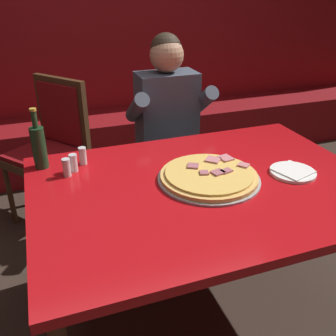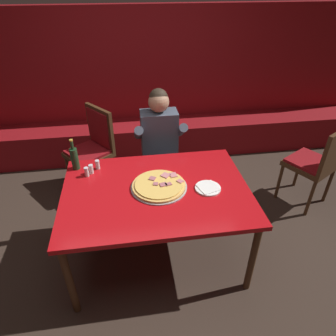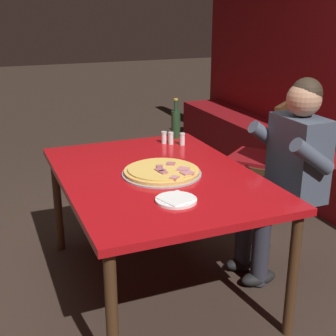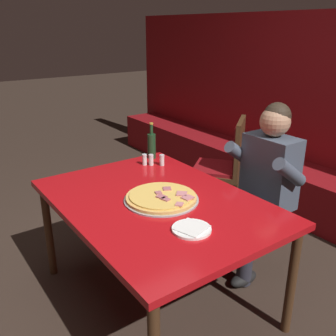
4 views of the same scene
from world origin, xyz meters
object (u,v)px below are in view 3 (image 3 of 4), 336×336
Objects in this scene: pizza at (162,172)px; shaker_oregano at (182,140)px; plate_white_paper at (176,200)px; shaker_red_pepper_flakes at (164,138)px; main_dining_table at (157,184)px; dining_chair_near_left at (267,152)px; beer_bottle at (176,123)px; shaker_parmesan at (171,139)px; diner_seated_blue_shirt at (286,170)px.

shaker_oregano is at bearing 145.13° from pizza.
shaker_red_pepper_flakes is at bearing 161.53° from plate_white_paper.
plate_white_paper is at bearing -18.47° from shaker_red_pepper_flakes.
plate_white_paper is 1.00m from shaker_oregano.
dining_chair_near_left reaches higher than main_dining_table.
shaker_oregano is at bearing 49.53° from shaker_red_pepper_flakes.
plate_white_paper is at bearing -23.08° from beer_bottle.
pizza is 1.58× the size of beer_bottle.
beer_bottle is (-1.09, 0.46, 0.10)m from plate_white_paper.
main_dining_table is 3.28× the size of pizza.
shaker_oregano is 1.00× the size of shaker_red_pepper_flakes.
main_dining_table is at bearing -38.07° from shaker_oregano.
main_dining_table is at bearing 172.35° from plate_white_paper.
pizza is 5.36× the size of shaker_red_pepper_flakes.
pizza is 5.36× the size of shaker_parmesan.
beer_bottle is 3.40× the size of shaker_red_pepper_flakes.
dining_chair_near_left is (-0.11, 0.79, -0.22)m from shaker_oregano.
beer_bottle reaches higher than pizza.
dining_chair_near_left is (0.08, 0.76, -0.29)m from beer_bottle.
shaker_parmesan is 0.08m from shaker_oregano.
beer_bottle is at bearing 145.09° from shaker_parmesan.
pizza is 0.62m from shaker_oregano.
pizza reaches higher than plate_white_paper.
diner_seated_blue_shirt is 1.29× the size of dining_chair_near_left.
shaker_oregano is 0.13m from shaker_red_pepper_flakes.
shaker_red_pepper_flakes is (-0.57, 0.27, 0.10)m from main_dining_table.
diner_seated_blue_shirt reaches higher than beer_bottle.
plate_white_paper is 0.21× the size of dining_chair_near_left.
beer_bottle reaches higher than shaker_oregano.
plate_white_paper is at bearing -21.11° from shaker_parmesan.
shaker_parmesan is at bearing 158.89° from plate_white_paper.
diner_seated_blue_shirt is (0.14, 0.81, 0.02)m from main_dining_table.
pizza is (0.03, 0.02, 0.08)m from main_dining_table.
shaker_parmesan is 0.88m from dining_chair_near_left.
shaker_red_pepper_flakes is (-0.04, -0.04, 0.00)m from shaker_parmesan.
main_dining_table is 0.82m from diner_seated_blue_shirt.
pizza is 5.36× the size of shaker_oregano.
diner_seated_blue_shirt reaches higher than shaker_red_pepper_flakes.
shaker_oregano reaches higher than plate_white_paper.
pizza is 0.47× the size of dining_chair_near_left.
dining_chair_near_left reaches higher than pizza.
main_dining_table is 0.64m from shaker_red_pepper_flakes.
plate_white_paper is 2.44× the size of shaker_red_pepper_flakes.
plate_white_paper is 1.04m from shaker_red_pepper_flakes.
pizza is 0.36× the size of diner_seated_blue_shirt.
plate_white_paper reaches higher than main_dining_table.
plate_white_paper is 0.72× the size of beer_bottle.
pizza is 2.20× the size of plate_white_paper.
plate_white_paper is (0.39, -0.08, -0.01)m from pizza.
diner_seated_blue_shirt is at bearing 82.11° from pizza.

